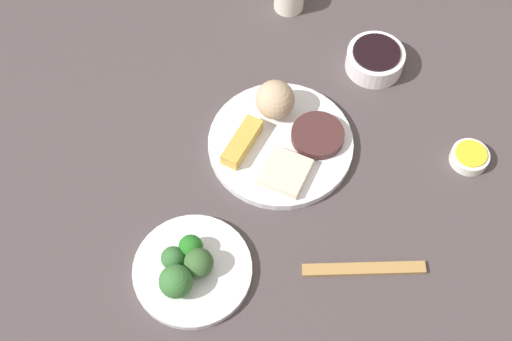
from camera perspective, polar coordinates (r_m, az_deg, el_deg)
The scene contains 16 objects.
tabletop at distance 1.24m, azimuth 2.22°, elevation 1.65°, with size 2.20×2.20×0.02m, color #473E3F.
main_plate at distance 1.22m, azimuth 2.00°, elevation 2.21°, with size 0.26×0.26×0.02m, color white.
rice_scoop at distance 1.22m, azimuth 1.61°, elevation 5.97°, with size 0.07×0.07×0.07m, color tan.
spring_roll at distance 1.20m, azimuth -1.18°, elevation 2.39°, with size 0.10×0.03×0.03m, color gold.
crab_rangoon_wonton at distance 1.18m, azimuth 2.50°, elevation -0.16°, with size 0.07×0.08×0.02m, color beige.
stir_fry_heap at distance 1.22m, azimuth 5.19°, elevation 2.95°, with size 0.10×0.10×0.02m, color #442524.
broccoli_plate at distance 1.12m, azimuth -5.34°, elevation -8.33°, with size 0.19×0.19×0.01m, color white.
broccoli_floret_0 at distance 1.09m, azimuth -4.83°, elevation -7.72°, with size 0.05×0.05×0.05m, color #37602F.
broccoli_floret_1 at distance 1.10m, azimuth -6.99°, elevation -7.30°, with size 0.04×0.04×0.04m, color #316832.
broccoli_floret_2 at distance 1.08m, azimuth -6.73°, elevation -9.22°, with size 0.05×0.05×0.05m, color #366E33.
broccoli_floret_3 at distance 1.11m, azimuth -5.50°, elevation -6.38°, with size 0.04×0.04×0.04m, color #237120.
soy_sauce_bowl at distance 1.34m, azimuth 9.94°, elevation 9.12°, with size 0.11×0.11×0.04m, color white.
soy_sauce_bowl_liquid at distance 1.32m, azimuth 10.09°, elevation 9.74°, with size 0.09×0.09×0.00m, color black.
sauce_ramekin_hot_mustard at distance 1.26m, azimuth 17.45°, elevation 1.06°, with size 0.07×0.07×0.02m, color white.
sauce_ramekin_hot_mustard_liquid at distance 1.25m, azimuth 17.60°, elevation 1.36°, with size 0.06×0.06×0.00m, color yellow.
chopsticks_pair at distance 1.13m, azimuth 9.03°, elevation -8.15°, with size 0.20×0.02×0.01m, color #AD8247.
Camera 1 is at (0.46, -0.46, 1.06)m, focal length 47.70 mm.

